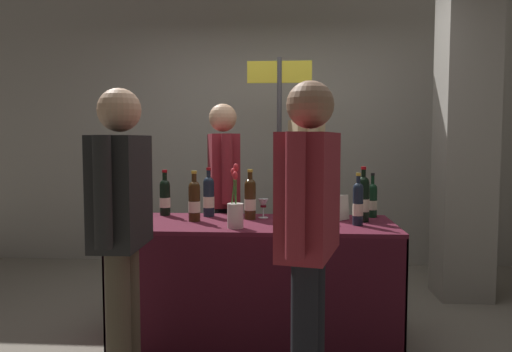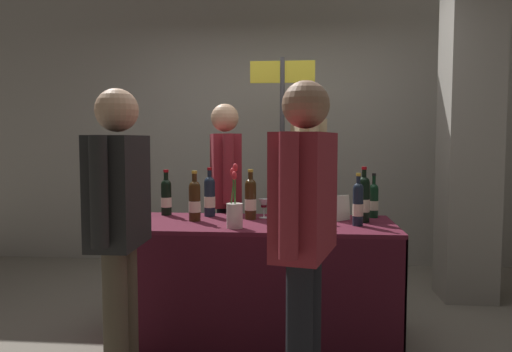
% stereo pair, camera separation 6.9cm
% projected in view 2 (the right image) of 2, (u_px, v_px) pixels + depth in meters
% --- Properties ---
extents(ground_plane, '(12.00, 12.00, 0.00)m').
position_uv_depth(ground_plane, '(256.00, 338.00, 3.23)').
color(ground_plane, gray).
extents(back_partition, '(7.66, 0.12, 2.96)m').
position_uv_depth(back_partition, '(273.00, 123.00, 5.16)').
color(back_partition, '#9E998E').
rests_on(back_partition, ground_plane).
extents(concrete_pillar, '(0.41, 0.41, 3.57)m').
position_uv_depth(concrete_pillar, '(471.00, 80.00, 3.93)').
color(concrete_pillar, gray).
rests_on(concrete_pillar, ground_plane).
extents(tasting_table, '(1.78, 0.72, 0.77)m').
position_uv_depth(tasting_table, '(256.00, 258.00, 3.19)').
color(tasting_table, '#4C1423').
rests_on(tasting_table, ground_plane).
extents(featured_wine_bottle, '(0.08, 0.08, 0.33)m').
position_uv_depth(featured_wine_bottle, '(195.00, 200.00, 3.21)').
color(featured_wine_bottle, '#38230F').
rests_on(featured_wine_bottle, tasting_table).
extents(display_bottle_0, '(0.08, 0.08, 0.32)m').
position_uv_depth(display_bottle_0, '(301.00, 203.00, 3.09)').
color(display_bottle_0, '#38230F').
rests_on(display_bottle_0, tasting_table).
extents(display_bottle_1, '(0.07, 0.07, 0.32)m').
position_uv_depth(display_bottle_1, '(166.00, 196.00, 3.47)').
color(display_bottle_1, black).
rests_on(display_bottle_1, tasting_table).
extents(display_bottle_2, '(0.08, 0.08, 0.34)m').
position_uv_depth(display_bottle_2, '(210.00, 196.00, 3.41)').
color(display_bottle_2, '#192333').
rests_on(display_bottle_2, tasting_table).
extents(display_bottle_3, '(0.07, 0.07, 0.33)m').
position_uv_depth(display_bottle_3, '(358.00, 203.00, 3.03)').
color(display_bottle_3, '#192333').
rests_on(display_bottle_3, tasting_table).
extents(display_bottle_4, '(0.08, 0.08, 0.34)m').
position_uv_depth(display_bottle_4, '(251.00, 198.00, 3.28)').
color(display_bottle_4, '#38230F').
rests_on(display_bottle_4, tasting_table).
extents(display_bottle_5, '(0.08, 0.08, 0.36)m').
position_uv_depth(display_bottle_5, '(364.00, 199.00, 3.17)').
color(display_bottle_5, black).
rests_on(display_bottle_5, tasting_table).
extents(display_bottle_6, '(0.07, 0.07, 0.31)m').
position_uv_depth(display_bottle_6, '(374.00, 200.00, 3.35)').
color(display_bottle_6, black).
rests_on(display_bottle_6, tasting_table).
extents(display_bottle_7, '(0.08, 0.08, 0.33)m').
position_uv_depth(display_bottle_7, '(305.00, 199.00, 3.26)').
color(display_bottle_7, black).
rests_on(display_bottle_7, tasting_table).
extents(wine_glass_near_vendor, '(0.07, 0.07, 0.13)m').
position_uv_depth(wine_glass_near_vendor, '(264.00, 204.00, 3.34)').
color(wine_glass_near_vendor, silver).
rests_on(wine_glass_near_vendor, tasting_table).
extents(wine_glass_mid, '(0.07, 0.07, 0.14)m').
position_uv_depth(wine_glass_mid, '(285.00, 208.00, 3.08)').
color(wine_glass_mid, silver).
rests_on(wine_glass_mid, tasting_table).
extents(flower_vase, '(0.10, 0.10, 0.39)m').
position_uv_depth(flower_vase, '(235.00, 211.00, 2.96)').
color(flower_vase, silver).
rests_on(flower_vase, tasting_table).
extents(brochure_stand, '(0.12, 0.11, 0.17)m').
position_uv_depth(brochure_stand, '(342.00, 208.00, 3.23)').
color(brochure_stand, silver).
rests_on(brochure_stand, tasting_table).
extents(vendor_presenter, '(0.28, 0.55, 1.71)m').
position_uv_depth(vendor_presenter, '(308.00, 174.00, 3.87)').
color(vendor_presenter, '#2D3347').
rests_on(vendor_presenter, ground_plane).
extents(vendor_assistant, '(0.31, 0.59, 1.58)m').
position_uv_depth(vendor_assistant, '(225.00, 185.00, 3.85)').
color(vendor_assistant, black).
rests_on(vendor_assistant, ground_plane).
extents(taster_foreground_right, '(0.32, 0.63, 1.57)m').
position_uv_depth(taster_foreground_right, '(305.00, 219.00, 2.23)').
color(taster_foreground_right, black).
rests_on(taster_foreground_right, ground_plane).
extents(taster_foreground_left, '(0.22, 0.58, 1.56)m').
position_uv_depth(taster_foreground_left, '(119.00, 216.00, 2.44)').
color(taster_foreground_left, '#4C4233').
rests_on(taster_foreground_left, ground_plane).
extents(booth_signpost, '(0.56, 0.04, 2.02)m').
position_uv_depth(booth_signpost, '(282.00, 143.00, 4.30)').
color(booth_signpost, '#47474C').
rests_on(booth_signpost, ground_plane).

